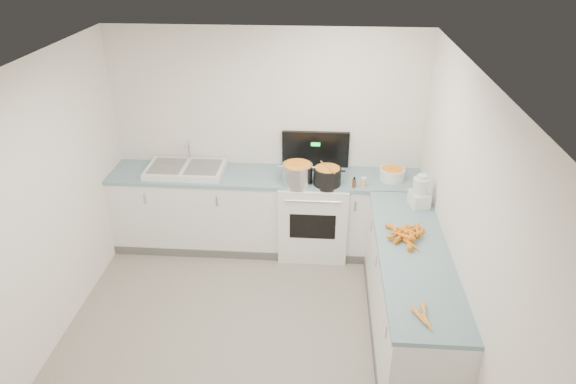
# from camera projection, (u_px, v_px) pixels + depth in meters

# --- Properties ---
(floor) EXTENTS (3.50, 4.00, 0.00)m
(floor) POSITION_uv_depth(u_px,v_px,m) (246.00, 349.00, 4.66)
(floor) COLOR gray
(floor) RESTS_ON ground
(ceiling) EXTENTS (3.50, 4.00, 0.00)m
(ceiling) POSITION_uv_depth(u_px,v_px,m) (233.00, 78.00, 3.50)
(ceiling) COLOR white
(ceiling) RESTS_ON ground
(wall_back) EXTENTS (3.50, 0.00, 2.50)m
(wall_back) POSITION_uv_depth(u_px,v_px,m) (267.00, 139.00, 5.84)
(wall_back) COLOR white
(wall_back) RESTS_ON ground
(wall_left) EXTENTS (0.00, 4.00, 2.50)m
(wall_left) POSITION_uv_depth(u_px,v_px,m) (29.00, 225.00, 4.19)
(wall_left) COLOR white
(wall_left) RESTS_ON ground
(wall_right) EXTENTS (0.00, 4.00, 2.50)m
(wall_right) POSITION_uv_depth(u_px,v_px,m) (464.00, 242.00, 3.97)
(wall_right) COLOR white
(wall_right) RESTS_ON ground
(counter_back) EXTENTS (3.50, 0.62, 0.94)m
(counter_back) POSITION_uv_depth(u_px,v_px,m) (266.00, 211.00, 5.94)
(counter_back) COLOR white
(counter_back) RESTS_ON ground
(counter_right) EXTENTS (0.62, 2.20, 0.94)m
(counter_right) POSITION_uv_depth(u_px,v_px,m) (409.00, 294.00, 4.62)
(counter_right) COLOR white
(counter_right) RESTS_ON ground
(stove) EXTENTS (0.76, 0.65, 1.36)m
(stove) POSITION_uv_depth(u_px,v_px,m) (313.00, 213.00, 5.89)
(stove) COLOR white
(stove) RESTS_ON ground
(sink) EXTENTS (0.86, 0.52, 0.31)m
(sink) POSITION_uv_depth(u_px,v_px,m) (186.00, 169.00, 5.76)
(sink) COLOR white
(sink) RESTS_ON counter_back
(steel_pot) EXTENTS (0.41, 0.41, 0.24)m
(steel_pot) POSITION_uv_depth(u_px,v_px,m) (297.00, 175.00, 5.50)
(steel_pot) COLOR silver
(steel_pot) RESTS_ON stove
(black_pot) EXTENTS (0.39, 0.39, 0.21)m
(black_pot) POSITION_uv_depth(u_px,v_px,m) (327.00, 177.00, 5.48)
(black_pot) COLOR black
(black_pot) RESTS_ON stove
(wooden_spoon) EXTENTS (0.16, 0.31, 0.01)m
(wooden_spoon) POSITION_uv_depth(u_px,v_px,m) (328.00, 167.00, 5.42)
(wooden_spoon) COLOR #AD7A47
(wooden_spoon) RESTS_ON black_pot
(mixing_bowl) EXTENTS (0.35, 0.35, 0.13)m
(mixing_bowl) POSITION_uv_depth(u_px,v_px,m) (392.00, 174.00, 5.60)
(mixing_bowl) COLOR white
(mixing_bowl) RESTS_ON counter_back
(extract_bottle) EXTENTS (0.04, 0.04, 0.10)m
(extract_bottle) POSITION_uv_depth(u_px,v_px,m) (354.00, 183.00, 5.43)
(extract_bottle) COLOR #593319
(extract_bottle) RESTS_ON counter_back
(spice_jar) EXTENTS (0.06, 0.06, 0.10)m
(spice_jar) POSITION_uv_depth(u_px,v_px,m) (363.00, 183.00, 5.43)
(spice_jar) COLOR #E5B266
(spice_jar) RESTS_ON counter_back
(food_processor) EXTENTS (0.21, 0.24, 0.34)m
(food_processor) POSITION_uv_depth(u_px,v_px,m) (420.00, 193.00, 5.03)
(food_processor) COLOR white
(food_processor) RESTS_ON counter_right
(carrot_pile) EXTENTS (0.36, 0.45, 0.09)m
(carrot_pile) POSITION_uv_depth(u_px,v_px,m) (406.00, 233.00, 4.58)
(carrot_pile) COLOR orange
(carrot_pile) RESTS_ON counter_right
(peeled_carrots) EXTENTS (0.14, 0.29, 0.04)m
(peeled_carrots) POSITION_uv_depth(u_px,v_px,m) (424.00, 317.00, 3.64)
(peeled_carrots) COLOR orange
(peeled_carrots) RESTS_ON counter_right
(peelings) EXTENTS (0.26, 0.27, 0.01)m
(peelings) POSITION_uv_depth(u_px,v_px,m) (167.00, 166.00, 5.75)
(peelings) COLOR tan
(peelings) RESTS_ON sink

